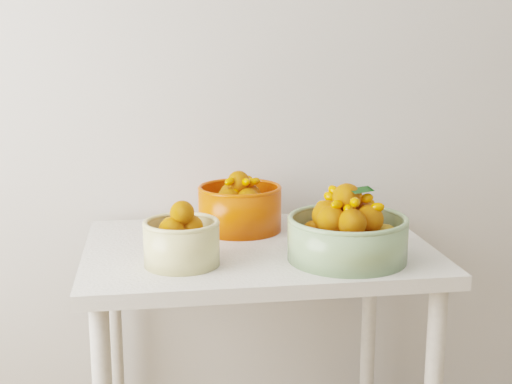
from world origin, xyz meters
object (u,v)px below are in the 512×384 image
(table, at_px, (258,276))
(bowl_green, at_px, (347,233))
(bowl_cream, at_px, (181,241))
(bowl_orange, at_px, (240,207))

(table, bearing_deg, bowl_green, -36.93)
(table, xyz_separation_m, bowl_green, (0.22, -0.17, 0.17))
(table, bearing_deg, bowl_cream, -147.42)
(table, height_order, bowl_cream, bowl_cream)
(bowl_cream, bearing_deg, bowl_green, -2.62)
(bowl_cream, bearing_deg, bowl_orange, 58.53)
(table, distance_m, bowl_orange, 0.25)
(bowl_orange, bearing_deg, bowl_green, -53.55)
(bowl_green, distance_m, bowl_orange, 0.42)
(table, distance_m, bowl_cream, 0.32)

